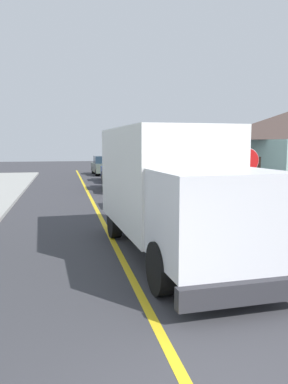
% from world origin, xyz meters
% --- Properties ---
extents(centre_line_yellow, '(0.16, 56.00, 0.01)m').
position_xyz_m(centre_line_yellow, '(0.00, 10.00, 0.00)').
color(centre_line_yellow, gold).
rests_on(centre_line_yellow, ground).
extents(box_truck, '(2.80, 7.30, 3.20)m').
position_xyz_m(box_truck, '(1.27, 6.48, 1.77)').
color(box_truck, silver).
rests_on(box_truck, ground).
extents(parked_car_near, '(1.81, 4.41, 1.67)m').
position_xyz_m(parked_car_near, '(2.14, 12.78, 0.79)').
color(parked_car_near, '#B7B7BC').
rests_on(parked_car_near, ground).
extents(parked_car_mid, '(1.87, 4.43, 1.67)m').
position_xyz_m(parked_car_mid, '(1.95, 20.05, 0.79)').
color(parked_car_mid, black).
rests_on(parked_car_mid, ground).
extents(parked_car_far, '(1.87, 4.43, 1.67)m').
position_xyz_m(parked_car_far, '(2.41, 25.56, 0.79)').
color(parked_car_far, '#2D4793').
rests_on(parked_car_far, ground).
extents(parked_car_furthest, '(1.94, 4.45, 1.67)m').
position_xyz_m(parked_car_furthest, '(2.21, 32.01, 0.79)').
color(parked_car_furthest, '#4C564C').
rests_on(parked_car_furthest, ground).
extents(parked_van_across, '(1.99, 4.47, 1.67)m').
position_xyz_m(parked_van_across, '(5.20, 10.63, 0.79)').
color(parked_van_across, silver).
rests_on(parked_van_across, ground).
extents(stop_sign, '(0.80, 0.10, 2.65)m').
position_xyz_m(stop_sign, '(4.48, 8.65, 1.86)').
color(stop_sign, gray).
rests_on(stop_sign, ground).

